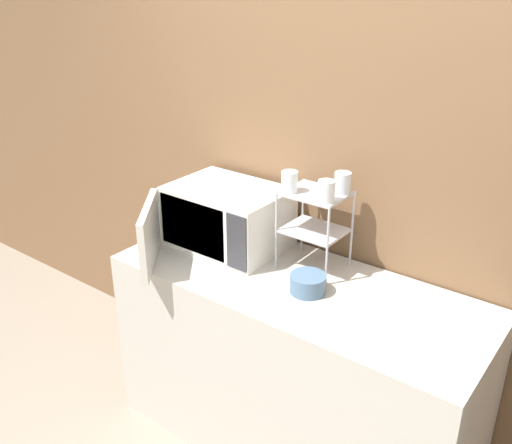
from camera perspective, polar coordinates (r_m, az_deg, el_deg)
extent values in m
cube|color=brown|center=(2.58, 8.92, 5.27)|extent=(8.00, 0.06, 2.60)
cube|color=#B7B2A8|center=(2.71, 3.84, -14.19)|extent=(1.65, 0.66, 0.89)
cube|color=silver|center=(2.72, -2.78, 0.56)|extent=(0.54, 0.39, 0.29)
cube|color=#B7B2A8|center=(2.62, -6.42, -0.46)|extent=(0.38, 0.01, 0.25)
cube|color=#333338|center=(2.46, -1.96, -2.09)|extent=(0.11, 0.01, 0.26)
cube|color=silver|center=(2.57, -10.59, -1.26)|extent=(0.28, 0.35, 0.28)
cylinder|color=#B2B2B7|center=(2.49, 2.03, -0.91)|extent=(0.01, 0.01, 0.36)
cylinder|color=#B2B2B7|center=(2.37, 7.14, -2.50)|extent=(0.01, 0.01, 0.36)
cylinder|color=#B2B2B7|center=(2.65, 4.67, 0.65)|extent=(0.01, 0.01, 0.36)
cylinder|color=#B2B2B7|center=(2.53, 9.58, -0.77)|extent=(0.01, 0.01, 0.36)
cube|color=#B2B2B7|center=(2.51, 5.84, -0.84)|extent=(0.26, 0.21, 0.01)
cube|color=#B2B2B7|center=(2.44, 6.01, 2.85)|extent=(0.26, 0.21, 0.01)
cylinder|color=silver|center=(2.41, 3.38, 4.04)|extent=(0.07, 0.07, 0.09)
cylinder|color=silver|center=(2.43, 8.64, 3.89)|extent=(0.07, 0.07, 0.09)
cylinder|color=silver|center=(2.32, 7.04, 3.06)|extent=(0.07, 0.07, 0.09)
cylinder|color=slate|center=(2.39, 5.19, -6.88)|extent=(0.08, 0.08, 0.01)
cylinder|color=slate|center=(2.37, 5.22, -6.15)|extent=(0.15, 0.15, 0.08)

